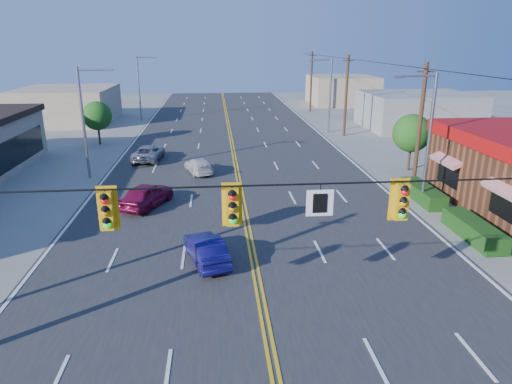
{
  "coord_description": "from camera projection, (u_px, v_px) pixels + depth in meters",
  "views": [
    {
      "loc": [
        -1.6,
        -11.54,
        9.65
      ],
      "look_at": [
        0.43,
        10.91,
        2.2
      ],
      "focal_mm": 32.0,
      "sensor_mm": 36.0,
      "label": 1
    }
  ],
  "objects": [
    {
      "name": "ground",
      "position": [
        274.0,
        370.0,
        14.08
      ],
      "size": [
        160.0,
        160.0,
        0.0
      ],
      "primitive_type": "plane",
      "color": "gray",
      "rests_on": "ground"
    },
    {
      "name": "road",
      "position": [
        239.0,
        181.0,
        32.98
      ],
      "size": [
        20.0,
        120.0,
        0.06
      ],
      "primitive_type": "cube",
      "color": "#2D2D30",
      "rests_on": "ground"
    },
    {
      "name": "signal_span",
      "position": [
        272.0,
        224.0,
        12.53
      ],
      "size": [
        24.32,
        0.34,
        9.0
      ],
      "color": "#47301E",
      "rests_on": "ground"
    },
    {
      "name": "streetlight_se",
      "position": [
        426.0,
        133.0,
        26.82
      ],
      "size": [
        2.55,
        0.25,
        8.0
      ],
      "color": "gray",
      "rests_on": "ground"
    },
    {
      "name": "streetlight_ne",
      "position": [
        329.0,
        91.0,
        49.52
      ],
      "size": [
        2.55,
        0.25,
        8.0
      ],
      "color": "gray",
      "rests_on": "ground"
    },
    {
      "name": "streetlight_sw",
      "position": [
        86.0,
        117.0,
        32.55
      ],
      "size": [
        2.55,
        0.25,
        8.0
      ],
      "color": "gray",
      "rests_on": "ground"
    },
    {
      "name": "streetlight_nw",
      "position": [
        140.0,
        85.0,
        57.13
      ],
      "size": [
        2.55,
        0.25,
        8.0
      ],
      "color": "gray",
      "rests_on": "ground"
    },
    {
      "name": "utility_pole_near",
      "position": [
        420.0,
        126.0,
        30.82
      ],
      "size": [
        0.28,
        0.28,
        8.4
      ],
      "primitive_type": "cylinder",
      "color": "#47301E",
      "rests_on": "ground"
    },
    {
      "name": "utility_pole_mid",
      "position": [
        346.0,
        96.0,
        47.84
      ],
      "size": [
        0.28,
        0.28,
        8.4
      ],
      "primitive_type": "cylinder",
      "color": "#47301E",
      "rests_on": "ground"
    },
    {
      "name": "utility_pole_far",
      "position": [
        311.0,
        82.0,
        64.87
      ],
      "size": [
        0.28,
        0.28,
        8.4
      ],
      "primitive_type": "cylinder",
      "color": "#47301E",
      "rests_on": "ground"
    },
    {
      "name": "tree_kfc_rear",
      "position": [
        412.0,
        133.0,
        35.11
      ],
      "size": [
        2.94,
        2.94,
        4.41
      ],
      "color": "#47301E",
      "rests_on": "ground"
    },
    {
      "name": "tree_west",
      "position": [
        97.0,
        116.0,
        44.25
      ],
      "size": [
        2.8,
        2.8,
        4.2
      ],
      "color": "#47301E",
      "rests_on": "ground"
    },
    {
      "name": "bld_east_mid",
      "position": [
        418.0,
        111.0,
        53.15
      ],
      "size": [
        12.0,
        10.0,
        4.0
      ],
      "primitive_type": "cube",
      "color": "gray",
      "rests_on": "ground"
    },
    {
      "name": "bld_west_far",
      "position": [
        67.0,
        105.0,
        57.11
      ],
      "size": [
        11.0,
        12.0,
        4.2
      ],
      "primitive_type": "cube",
      "color": "tan",
      "rests_on": "ground"
    },
    {
      "name": "bld_east_far",
      "position": [
        342.0,
        90.0,
        73.64
      ],
      "size": [
        10.0,
        10.0,
        4.4
      ],
      "primitive_type": "cube",
      "color": "tan",
      "rests_on": "ground"
    },
    {
      "name": "car_magenta",
      "position": [
        147.0,
        196.0,
        27.75
      ],
      "size": [
        3.29,
        4.58,
        1.45
      ],
      "primitive_type": "imported",
      "rotation": [
        0.0,
        0.0,
        2.72
      ],
      "color": "maroon",
      "rests_on": "ground"
    },
    {
      "name": "car_blue",
      "position": [
        206.0,
        250.0,
        20.73
      ],
      "size": [
        2.3,
        4.0,
        1.25
      ],
      "primitive_type": "imported",
      "rotation": [
        0.0,
        0.0,
        3.42
      ],
      "color": "#120E56",
      "rests_on": "ground"
    },
    {
      "name": "car_white",
      "position": [
        199.0,
        166.0,
        34.98
      ],
      "size": [
        2.61,
        4.15,
        1.12
      ],
      "primitive_type": "imported",
      "rotation": [
        0.0,
        0.0,
        3.43
      ],
      "color": "silver",
      "rests_on": "ground"
    },
    {
      "name": "car_silver",
      "position": [
        149.0,
        153.0,
        38.62
      ],
      "size": [
        2.52,
        4.82,
        1.29
      ],
      "primitive_type": "imported",
      "rotation": [
        0.0,
        0.0,
        3.06
      ],
      "color": "#A0A0A5",
      "rests_on": "ground"
    }
  ]
}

